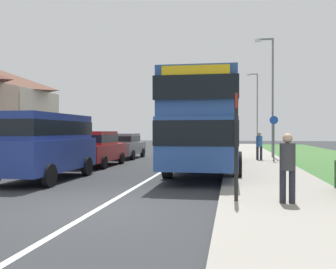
{
  "coord_description": "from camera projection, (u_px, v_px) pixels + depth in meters",
  "views": [
    {
      "loc": [
        2.89,
        -8.08,
        1.72
      ],
      "look_at": [
        0.74,
        4.73,
        1.6
      ],
      "focal_mm": 40.47,
      "sensor_mm": 36.0,
      "label": 1
    }
  ],
  "objects": [
    {
      "name": "ground_plane",
      "position": [
        100.0,
        208.0,
        8.46
      ],
      "size": [
        120.0,
        120.0,
        0.0
      ],
      "primitive_type": "plane",
      "color": "#2D3033"
    },
    {
      "name": "cycle_route_sign",
      "position": [
        274.0,
        137.0,
        19.99
      ],
      "size": [
        0.44,
        0.08,
        2.52
      ],
      "color": "slate",
      "rests_on": "ground_plane"
    },
    {
      "name": "street_lamp_mid",
      "position": [
        271.0,
        90.0,
        23.24
      ],
      "size": [
        1.14,
        0.2,
        7.42
      ],
      "color": "slate",
      "rests_on": "ground_plane"
    },
    {
      "name": "lane_marking_centre",
      "position": [
        164.0,
        171.0,
        16.35
      ],
      "size": [
        0.14,
        60.0,
        0.01
      ],
      "primitive_type": "cube",
      "color": "silver",
      "rests_on": "ground_plane"
    },
    {
      "name": "street_lamp_far",
      "position": [
        256.0,
        105.0,
        39.31
      ],
      "size": [
        1.14,
        0.2,
        7.7
      ],
      "color": "slate",
      "rests_on": "ground_plane"
    },
    {
      "name": "bus_stop_sign",
      "position": [
        236.0,
        139.0,
        8.66
      ],
      "size": [
        0.09,
        0.52,
        2.6
      ],
      "color": "black",
      "rests_on": "ground_plane"
    },
    {
      "name": "parked_van_blue",
      "position": [
        44.0,
        141.0,
        13.15
      ],
      "size": [
        2.11,
        4.91,
        2.31
      ],
      "color": "navy",
      "rests_on": "ground_plane"
    },
    {
      "name": "double_decker_bus",
      "position": [
        207.0,
        121.0,
        16.61
      ],
      "size": [
        2.8,
        11.44,
        3.7
      ],
      "color": "#284C93",
      "rests_on": "ground_plane"
    },
    {
      "name": "pedestrian_at_stop",
      "position": [
        287.0,
        165.0,
        8.37
      ],
      "size": [
        0.34,
        0.34,
        1.67
      ],
      "color": "#23232D",
      "rests_on": "ground_plane"
    },
    {
      "name": "pavement_near_side",
      "position": [
        268.0,
        177.0,
        13.68
      ],
      "size": [
        3.2,
        68.0,
        0.12
      ],
      "primitive_type": "cube",
      "color": "gray",
      "rests_on": "ground_plane"
    },
    {
      "name": "parked_car_red",
      "position": [
        96.0,
        147.0,
        18.43
      ],
      "size": [
        1.88,
        4.49,
        1.71
      ],
      "color": "#B21E1E",
      "rests_on": "ground_plane"
    },
    {
      "name": "parked_car_grey",
      "position": [
        124.0,
        145.0,
        23.71
      ],
      "size": [
        1.89,
        4.16,
        1.57
      ],
      "color": "slate",
      "rests_on": "ground_plane"
    },
    {
      "name": "pedestrian_walking_away",
      "position": [
        259.0,
        144.0,
        21.15
      ],
      "size": [
        0.34,
        0.34,
        1.67
      ],
      "color": "#23232D",
      "rests_on": "ground_plane"
    }
  ]
}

